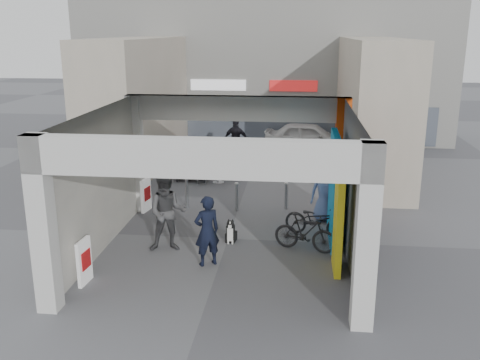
# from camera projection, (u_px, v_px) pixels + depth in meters

# --- Properties ---
(ground) EXTENTS (90.00, 90.00, 0.00)m
(ground) POSITION_uv_depth(u_px,v_px,m) (228.00, 239.00, 14.06)
(ground) COLOR #5D5E63
(ground) RESTS_ON ground
(arcade_canopy) EXTENTS (6.40, 6.45, 6.40)m
(arcade_canopy) POSITION_uv_depth(u_px,v_px,m) (246.00, 162.00, 12.59)
(arcade_canopy) COLOR beige
(arcade_canopy) RESTS_ON ground
(far_building) EXTENTS (18.00, 4.08, 8.00)m
(far_building) POSITION_uv_depth(u_px,v_px,m) (264.00, 57.00, 26.36)
(far_building) COLOR white
(far_building) RESTS_ON ground
(plaza_bldg_left) EXTENTS (2.00, 9.00, 5.00)m
(plaza_bldg_left) POSITION_uv_depth(u_px,v_px,m) (139.00, 103.00, 21.01)
(plaza_bldg_left) COLOR #B1A392
(plaza_bldg_left) RESTS_ON ground
(plaza_bldg_right) EXTENTS (2.00, 9.00, 5.00)m
(plaza_bldg_right) POSITION_uv_depth(u_px,v_px,m) (372.00, 107.00, 20.09)
(plaza_bldg_right) COLOR #B1A392
(plaza_bldg_right) RESTS_ON ground
(bollard_left) EXTENTS (0.09, 0.09, 0.98)m
(bollard_left) POSITION_uv_depth(u_px,v_px,m) (187.00, 193.00, 16.36)
(bollard_left) COLOR gray
(bollard_left) RESTS_ON ground
(bollard_center) EXTENTS (0.09, 0.09, 0.86)m
(bollard_center) POSITION_uv_depth(u_px,v_px,m) (237.00, 197.00, 16.12)
(bollard_center) COLOR gray
(bollard_center) RESTS_ON ground
(bollard_right) EXTENTS (0.09, 0.09, 0.83)m
(bollard_right) POSITION_uv_depth(u_px,v_px,m) (286.00, 196.00, 16.26)
(bollard_right) COLOR gray
(bollard_right) RESTS_ON ground
(advert_board_near) EXTENTS (0.14, 0.55, 1.00)m
(advert_board_near) POSITION_uv_depth(u_px,v_px,m) (84.00, 261.00, 11.47)
(advert_board_near) COLOR silver
(advert_board_near) RESTS_ON ground
(advert_board_far) EXTENTS (0.18, 0.56, 1.00)m
(advert_board_far) POSITION_uv_depth(u_px,v_px,m) (146.00, 195.00, 16.08)
(advert_board_far) COLOR silver
(advert_board_far) RESTS_ON ground
(cafe_set) EXTENTS (1.39, 1.13, 0.84)m
(cafe_set) POSITION_uv_depth(u_px,v_px,m) (216.00, 172.00, 19.41)
(cafe_set) COLOR #A0A0A5
(cafe_set) RESTS_ON ground
(produce_stand) EXTENTS (1.20, 0.65, 0.79)m
(produce_stand) POSITION_uv_depth(u_px,v_px,m) (192.00, 172.00, 19.38)
(produce_stand) COLOR black
(produce_stand) RESTS_ON ground
(crate_stack) EXTENTS (0.48, 0.38, 0.56)m
(crate_stack) POSITION_uv_depth(u_px,v_px,m) (278.00, 158.00, 21.61)
(crate_stack) COLOR #18571D
(crate_stack) RESTS_ON ground
(border_collie) EXTENTS (0.24, 0.47, 0.65)m
(border_collie) POSITION_uv_depth(u_px,v_px,m) (231.00, 233.00, 13.76)
(border_collie) COLOR black
(border_collie) RESTS_ON ground
(man_with_dog) EXTENTS (0.73, 0.66, 1.68)m
(man_with_dog) POSITION_uv_depth(u_px,v_px,m) (207.00, 231.00, 12.30)
(man_with_dog) COLOR black
(man_with_dog) RESTS_ON ground
(man_back_turned) EXTENTS (1.08, 0.91, 1.96)m
(man_back_turned) POSITION_uv_depth(u_px,v_px,m) (168.00, 213.00, 13.09)
(man_back_turned) COLOR #444446
(man_back_turned) RESTS_ON ground
(man_elderly) EXTENTS (0.85, 0.58, 1.69)m
(man_elderly) POSITION_uv_depth(u_px,v_px,m) (325.00, 192.00, 15.16)
(man_elderly) COLOR #5D77B5
(man_elderly) RESTS_ON ground
(man_crates) EXTENTS (1.14, 0.68, 1.83)m
(man_crates) POSITION_uv_depth(u_px,v_px,m) (236.00, 140.00, 21.93)
(man_crates) COLOR black
(man_crates) RESTS_ON ground
(bicycle_front) EXTENTS (1.86, 1.25, 0.93)m
(bicycle_front) POSITION_uv_depth(u_px,v_px,m) (316.00, 220.00, 14.08)
(bicycle_front) COLOR black
(bicycle_front) RESTS_ON ground
(bicycle_rear) EXTENTS (1.64, 0.89, 0.95)m
(bicycle_rear) POSITION_uv_depth(u_px,v_px,m) (305.00, 233.00, 13.19)
(bicycle_rear) COLOR black
(bicycle_rear) RESTS_ON ground
(white_van) EXTENTS (4.11, 1.93, 1.36)m
(white_van) POSITION_uv_depth(u_px,v_px,m) (309.00, 138.00, 23.69)
(white_van) COLOR silver
(white_van) RESTS_ON ground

